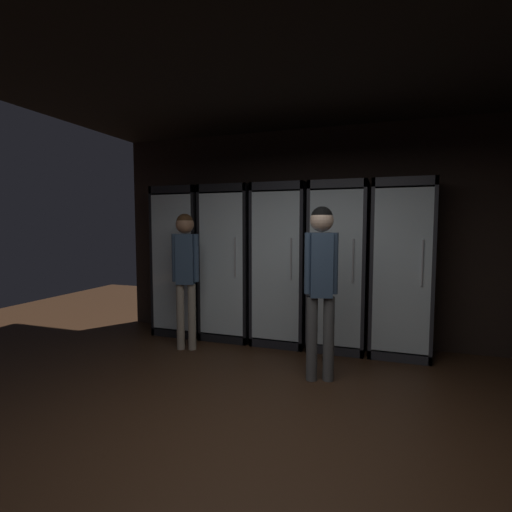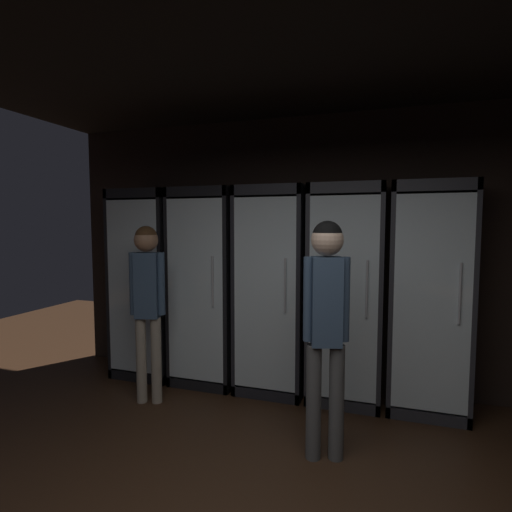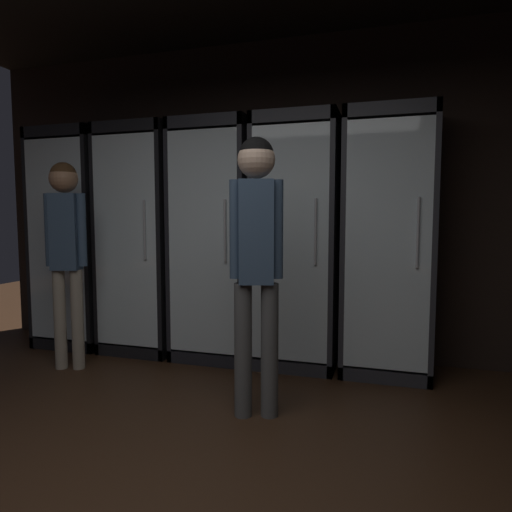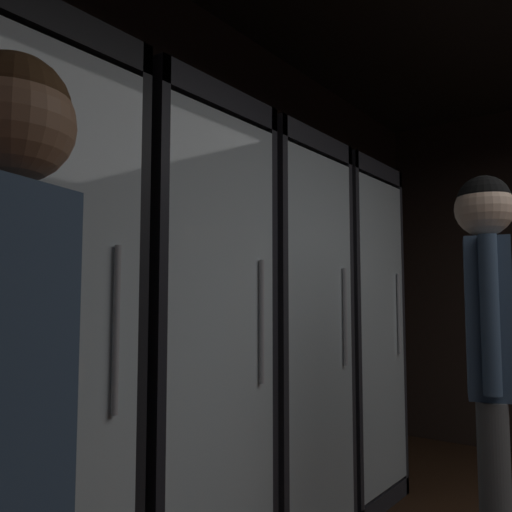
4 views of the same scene
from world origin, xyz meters
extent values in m
plane|color=#352114|center=(0.00, 0.00, 0.00)|extent=(12.00, 12.00, 0.00)
cube|color=black|center=(0.00, 3.03, 1.40)|extent=(6.00, 0.06, 2.80)
cube|color=black|center=(0.00, 1.00, 2.83)|extent=(6.00, 8.00, 0.06)
cube|color=black|center=(-2.00, 2.96, 1.03)|extent=(0.68, 0.04, 2.06)
cube|color=black|center=(-2.32, 2.70, 1.03)|extent=(0.04, 0.56, 2.06)
cube|color=black|center=(-1.68, 2.70, 1.03)|extent=(0.04, 0.56, 2.06)
cube|color=black|center=(-2.00, 2.70, 2.01)|extent=(0.68, 0.56, 0.10)
cube|color=black|center=(-2.00, 2.70, 0.05)|extent=(0.68, 0.56, 0.10)
cube|color=white|center=(-2.00, 2.93, 1.03)|extent=(0.60, 0.02, 1.82)
cube|color=silver|center=(-2.00, 2.43, 1.03)|extent=(0.60, 0.02, 1.82)
cylinder|color=#B2B2B7|center=(-1.80, 2.41, 1.14)|extent=(0.02, 0.02, 0.50)
cube|color=silver|center=(-2.00, 2.70, 0.12)|extent=(0.58, 0.48, 0.02)
cylinder|color=#194723|center=(-2.19, 2.72, 0.24)|extent=(0.07, 0.07, 0.23)
cylinder|color=#194723|center=(-2.19, 2.72, 0.40)|extent=(0.02, 0.02, 0.09)
cylinder|color=white|center=(-2.19, 2.72, 0.24)|extent=(0.08, 0.08, 0.06)
cylinder|color=#194723|center=(-1.99, 2.75, 0.23)|extent=(0.08, 0.08, 0.21)
cylinder|color=#194723|center=(-1.99, 2.75, 0.37)|extent=(0.03, 0.03, 0.07)
cylinder|color=white|center=(-1.99, 2.75, 0.24)|extent=(0.08, 0.08, 0.08)
cylinder|color=#336B38|center=(-1.82, 2.73, 0.25)|extent=(0.07, 0.07, 0.24)
cylinder|color=#336B38|center=(-1.82, 2.73, 0.41)|extent=(0.02, 0.02, 0.08)
cylinder|color=#B2332D|center=(-1.82, 2.73, 0.25)|extent=(0.07, 0.07, 0.06)
cube|color=silver|center=(-2.00, 2.70, 0.57)|extent=(0.58, 0.48, 0.02)
cylinder|color=gray|center=(-2.19, 2.71, 0.68)|extent=(0.07, 0.07, 0.20)
cylinder|color=gray|center=(-2.19, 2.71, 0.82)|extent=(0.03, 0.03, 0.08)
cylinder|color=#2D2D33|center=(-2.19, 2.71, 0.67)|extent=(0.07, 0.07, 0.07)
cylinder|color=brown|center=(-2.01, 2.67, 0.69)|extent=(0.08, 0.08, 0.21)
cylinder|color=brown|center=(-2.01, 2.67, 0.84)|extent=(0.03, 0.03, 0.08)
cylinder|color=beige|center=(-2.01, 2.67, 0.69)|extent=(0.08, 0.08, 0.07)
cylinder|color=black|center=(-1.81, 2.70, 0.69)|extent=(0.07, 0.07, 0.21)
cylinder|color=black|center=(-1.81, 2.70, 0.82)|extent=(0.02, 0.02, 0.07)
cylinder|color=tan|center=(-1.81, 2.70, 0.68)|extent=(0.07, 0.07, 0.08)
cube|color=silver|center=(-2.00, 2.70, 1.03)|extent=(0.58, 0.48, 0.02)
cylinder|color=#336B38|center=(-2.19, 2.66, 1.13)|extent=(0.08, 0.08, 0.19)
cylinder|color=#336B38|center=(-2.19, 2.66, 1.26)|extent=(0.03, 0.03, 0.08)
cylinder|color=#2D2D33|center=(-2.19, 2.66, 1.12)|extent=(0.08, 0.08, 0.07)
cylinder|color=brown|center=(-2.01, 2.68, 1.15)|extent=(0.07, 0.07, 0.23)
cylinder|color=brown|center=(-2.01, 2.68, 1.31)|extent=(0.03, 0.03, 0.07)
cylinder|color=white|center=(-2.01, 2.68, 1.13)|extent=(0.08, 0.08, 0.08)
cylinder|color=black|center=(-1.80, 2.73, 1.14)|extent=(0.07, 0.07, 0.20)
cylinder|color=black|center=(-1.80, 2.73, 1.28)|extent=(0.02, 0.02, 0.08)
cylinder|color=#B2332D|center=(-1.80, 2.73, 1.13)|extent=(0.08, 0.08, 0.07)
cube|color=silver|center=(-2.00, 2.70, 1.48)|extent=(0.58, 0.48, 0.02)
cylinder|color=black|center=(-2.15, 2.69, 1.61)|extent=(0.06, 0.06, 0.23)
cylinder|color=black|center=(-2.15, 2.69, 1.75)|extent=(0.02, 0.02, 0.06)
cylinder|color=#2D2D33|center=(-2.15, 2.69, 1.59)|extent=(0.07, 0.07, 0.08)
cylinder|color=gray|center=(-1.85, 2.74, 1.59)|extent=(0.06, 0.06, 0.21)
cylinder|color=gray|center=(-1.85, 2.74, 1.73)|extent=(0.02, 0.02, 0.07)
cylinder|color=beige|center=(-1.85, 2.74, 1.57)|extent=(0.06, 0.06, 0.06)
cube|color=black|center=(-1.28, 2.96, 1.03)|extent=(0.68, 0.04, 2.06)
cube|color=black|center=(-1.60, 2.70, 1.03)|extent=(0.04, 0.56, 2.06)
cube|color=black|center=(-0.96, 2.70, 1.03)|extent=(0.04, 0.56, 2.06)
cube|color=black|center=(-1.28, 2.70, 2.01)|extent=(0.68, 0.56, 0.10)
cube|color=black|center=(-1.28, 2.70, 0.05)|extent=(0.68, 0.56, 0.10)
cube|color=white|center=(-1.28, 2.93, 1.03)|extent=(0.60, 0.02, 1.82)
cube|color=silver|center=(-1.28, 2.43, 1.03)|extent=(0.60, 0.02, 1.82)
cylinder|color=#B2B2B7|center=(-1.07, 2.41, 1.14)|extent=(0.02, 0.02, 0.50)
cube|color=silver|center=(-1.28, 2.70, 0.12)|extent=(0.58, 0.48, 0.02)
cylinder|color=#194723|center=(-1.49, 2.70, 0.22)|extent=(0.06, 0.06, 0.19)
cylinder|color=#194723|center=(-1.49, 2.70, 0.35)|extent=(0.02, 0.02, 0.06)
cylinder|color=#B2332D|center=(-1.49, 2.70, 0.21)|extent=(0.07, 0.07, 0.05)
cylinder|color=#336B38|center=(-1.34, 2.73, 0.22)|extent=(0.07, 0.07, 0.18)
cylinder|color=#336B38|center=(-1.34, 2.73, 0.34)|extent=(0.02, 0.02, 0.06)
cylinder|color=#B2332D|center=(-1.34, 2.73, 0.22)|extent=(0.07, 0.07, 0.05)
cylinder|color=#9EAD99|center=(-1.20, 2.68, 0.23)|extent=(0.07, 0.07, 0.20)
cylinder|color=#9EAD99|center=(-1.20, 2.68, 0.36)|extent=(0.02, 0.02, 0.07)
cylinder|color=#2D2D33|center=(-1.20, 2.68, 0.22)|extent=(0.07, 0.07, 0.05)
cylinder|color=gray|center=(-1.06, 2.66, 0.24)|extent=(0.08, 0.08, 0.22)
cylinder|color=gray|center=(-1.06, 2.66, 0.39)|extent=(0.03, 0.03, 0.07)
cylinder|color=#2D2D33|center=(-1.06, 2.66, 0.22)|extent=(0.08, 0.08, 0.07)
cube|color=silver|center=(-1.28, 2.70, 0.57)|extent=(0.58, 0.48, 0.02)
cylinder|color=brown|center=(-1.43, 2.71, 0.67)|extent=(0.07, 0.07, 0.19)
cylinder|color=brown|center=(-1.43, 2.71, 0.81)|extent=(0.03, 0.03, 0.09)
cylinder|color=beige|center=(-1.43, 2.71, 0.68)|extent=(0.07, 0.07, 0.06)
cylinder|color=gray|center=(-1.13, 2.74, 0.70)|extent=(0.07, 0.07, 0.24)
cylinder|color=gray|center=(-1.13, 2.74, 0.85)|extent=(0.02, 0.02, 0.07)
cylinder|color=beige|center=(-1.13, 2.74, 0.67)|extent=(0.07, 0.07, 0.07)
cube|color=silver|center=(-1.28, 2.70, 1.03)|extent=(0.58, 0.48, 0.02)
cylinder|color=#194723|center=(-1.50, 2.73, 1.14)|extent=(0.08, 0.08, 0.20)
cylinder|color=#194723|center=(-1.50, 2.73, 1.28)|extent=(0.02, 0.02, 0.08)
cylinder|color=white|center=(-1.50, 2.73, 1.14)|extent=(0.08, 0.08, 0.06)
cylinder|color=#336B38|center=(-1.35, 2.69, 1.14)|extent=(0.06, 0.06, 0.22)
cylinder|color=#336B38|center=(-1.35, 2.69, 1.30)|extent=(0.02, 0.02, 0.10)
cylinder|color=white|center=(-1.35, 2.69, 1.12)|extent=(0.06, 0.06, 0.06)
cylinder|color=#194723|center=(-1.20, 2.68, 1.14)|extent=(0.08, 0.08, 0.21)
cylinder|color=#194723|center=(-1.20, 2.68, 1.30)|extent=(0.03, 0.03, 0.10)
cylinder|color=white|center=(-1.20, 2.68, 1.12)|extent=(0.08, 0.08, 0.08)
cylinder|color=gray|center=(-1.06, 2.65, 1.15)|extent=(0.07, 0.07, 0.23)
cylinder|color=gray|center=(-1.06, 2.65, 1.31)|extent=(0.03, 0.03, 0.10)
cylinder|color=beige|center=(-1.06, 2.65, 1.12)|extent=(0.07, 0.07, 0.08)
cube|color=silver|center=(-1.28, 2.70, 1.48)|extent=(0.58, 0.48, 0.02)
cylinder|color=#336B38|center=(-1.49, 2.70, 1.61)|extent=(0.07, 0.07, 0.24)
cylinder|color=#336B38|center=(-1.49, 2.70, 1.77)|extent=(0.02, 0.02, 0.08)
cylinder|color=beige|center=(-1.49, 2.70, 1.61)|extent=(0.07, 0.07, 0.09)
cylinder|color=#336B38|center=(-1.34, 2.66, 1.59)|extent=(0.07, 0.07, 0.19)
cylinder|color=#336B38|center=(-1.34, 2.66, 1.72)|extent=(0.03, 0.03, 0.08)
cylinder|color=#2D2D33|center=(-1.34, 2.66, 1.56)|extent=(0.08, 0.08, 0.07)
cylinder|color=gray|center=(-1.19, 2.66, 1.58)|extent=(0.07, 0.07, 0.18)
cylinder|color=gray|center=(-1.19, 2.66, 1.71)|extent=(0.02, 0.02, 0.09)
cylinder|color=#B2332D|center=(-1.19, 2.66, 1.55)|extent=(0.07, 0.07, 0.05)
cylinder|color=#336B38|center=(-1.06, 2.73, 1.58)|extent=(0.08, 0.08, 0.19)
cylinder|color=#336B38|center=(-1.06, 2.73, 1.73)|extent=(0.03, 0.03, 0.10)
cylinder|color=#B2332D|center=(-1.06, 2.73, 1.58)|extent=(0.08, 0.08, 0.05)
cube|color=black|center=(-0.55, 2.96, 1.03)|extent=(0.68, 0.04, 2.06)
cube|color=black|center=(-0.87, 2.70, 1.03)|extent=(0.04, 0.56, 2.06)
cube|color=black|center=(-0.23, 2.70, 1.03)|extent=(0.04, 0.56, 2.06)
cube|color=black|center=(-0.55, 2.70, 2.01)|extent=(0.68, 0.56, 0.10)
cube|color=black|center=(-0.55, 2.70, 0.05)|extent=(0.68, 0.56, 0.10)
cube|color=white|center=(-0.55, 2.93, 1.03)|extent=(0.60, 0.02, 1.82)
cube|color=silver|center=(-0.55, 2.43, 1.03)|extent=(0.60, 0.02, 1.82)
cylinder|color=#B2B2B7|center=(-0.35, 2.41, 1.14)|extent=(0.02, 0.02, 0.50)
cube|color=silver|center=(-0.55, 2.70, 0.12)|extent=(0.58, 0.48, 0.02)
cylinder|color=#336B38|center=(-0.75, 2.73, 0.23)|extent=(0.07, 0.07, 0.20)
cylinder|color=#336B38|center=(-0.75, 2.73, 0.36)|extent=(0.03, 0.03, 0.07)
cylinder|color=#2D2D33|center=(-0.75, 2.73, 0.21)|extent=(0.08, 0.08, 0.06)
cylinder|color=#9EAD99|center=(-0.55, 2.75, 0.24)|extent=(0.07, 0.07, 0.22)
cylinder|color=#9EAD99|center=(-0.55, 2.75, 0.40)|extent=(0.02, 0.02, 0.10)
cylinder|color=#B2332D|center=(-0.55, 2.75, 0.21)|extent=(0.07, 0.07, 0.06)
cylinder|color=black|center=(-0.36, 2.73, 0.22)|extent=(0.06, 0.06, 0.18)
cylinder|color=black|center=(-0.36, 2.73, 0.36)|extent=(0.02, 0.02, 0.09)
cylinder|color=tan|center=(-0.36, 2.73, 0.22)|extent=(0.07, 0.07, 0.05)
cube|color=silver|center=(-0.55, 2.70, 0.72)|extent=(0.58, 0.48, 0.02)
cylinder|color=brown|center=(-0.75, 2.70, 0.83)|extent=(0.06, 0.06, 0.19)
cylinder|color=brown|center=(-0.75, 2.70, 0.97)|extent=(0.02, 0.02, 0.09)
cylinder|color=white|center=(-0.75, 2.70, 0.81)|extent=(0.06, 0.06, 0.06)
cylinder|color=brown|center=(-0.56, 2.74, 0.85)|extent=(0.07, 0.07, 0.23)
cylinder|color=brown|center=(-0.56, 2.74, 0.99)|extent=(0.02, 0.02, 0.06)
cylinder|color=#2D2D33|center=(-0.56, 2.74, 0.83)|extent=(0.08, 0.08, 0.06)
cylinder|color=#9EAD99|center=(-0.36, 2.66, 0.84)|extent=(0.06, 0.06, 0.22)
cylinder|color=#9EAD99|center=(-0.36, 2.66, 1.00)|extent=(0.02, 0.02, 0.09)
cylinder|color=#B2332D|center=(-0.36, 2.66, 0.81)|extent=(0.07, 0.07, 0.09)
cube|color=silver|center=(-0.55, 2.70, 1.33)|extent=(0.58, 0.48, 0.02)
cylinder|color=black|center=(-0.76, 2.68, 1.43)|extent=(0.06, 0.06, 0.18)
cylinder|color=black|center=(-0.76, 2.68, 1.55)|extent=(0.02, 0.02, 0.06)
cylinder|color=beige|center=(-0.76, 2.68, 1.43)|extent=(0.06, 0.06, 0.05)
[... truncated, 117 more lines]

